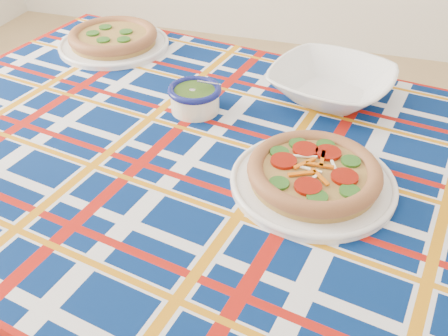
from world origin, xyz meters
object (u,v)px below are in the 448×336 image
(serving_bowl, at_px, (331,83))
(pesto_bowl, at_px, (195,96))
(main_focaccia_plate, at_px, (314,172))
(dining_table, at_px, (234,188))

(serving_bowl, bearing_deg, pesto_bowl, -151.26)
(pesto_bowl, xyz_separation_m, serving_bowl, (0.32, 0.17, -0.00))
(main_focaccia_plate, relative_size, pesto_bowl, 2.60)
(pesto_bowl, distance_m, serving_bowl, 0.36)
(main_focaccia_plate, bearing_deg, serving_bowl, 92.59)
(dining_table, bearing_deg, main_focaccia_plate, -2.73)
(dining_table, relative_size, serving_bowl, 6.09)
(main_focaccia_plate, xyz_separation_m, serving_bowl, (-0.02, 0.39, 0.00))
(main_focaccia_plate, height_order, pesto_bowl, pesto_bowl)
(main_focaccia_plate, xyz_separation_m, pesto_bowl, (-0.33, 0.21, 0.01))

